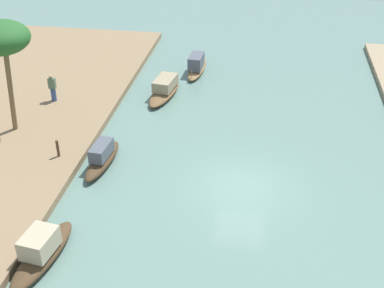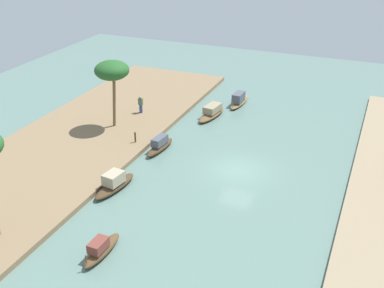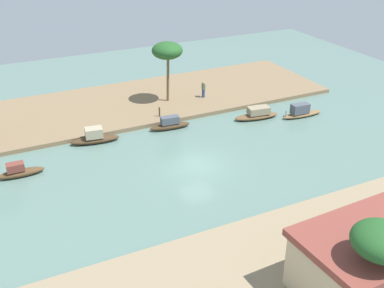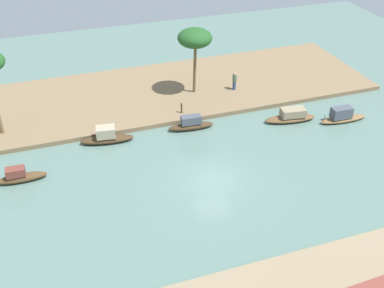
% 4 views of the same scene
% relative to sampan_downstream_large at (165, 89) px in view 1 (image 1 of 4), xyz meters
% --- Properties ---
extents(river_water, '(66.95, 66.95, 0.00)m').
position_rel_sampan_downstream_large_xyz_m(river_water, '(8.97, 5.49, -0.44)').
color(river_water, slate).
rests_on(river_water, ground).
extents(sampan_downstream_large, '(4.43, 1.82, 1.14)m').
position_rel_sampan_downstream_large_xyz_m(sampan_downstream_large, '(0.00, 0.00, 0.00)').
color(sampan_downstream_large, brown).
rests_on(sampan_downstream_large, river_water).
extents(sampan_upstream_small, '(4.23, 1.18, 1.30)m').
position_rel_sampan_downstream_large_xyz_m(sampan_upstream_small, '(-4.00, 1.41, 0.04)').
color(sampan_upstream_small, brown).
rests_on(sampan_upstream_small, river_water).
extents(sampan_near_left_bank, '(4.18, 1.66, 1.35)m').
position_rel_sampan_downstream_large_xyz_m(sampan_near_left_bank, '(14.97, -1.68, 0.05)').
color(sampan_near_left_bank, '#47331E').
rests_on(sampan_near_left_bank, river_water).
extents(sampan_with_red_awning, '(3.78, 1.21, 1.20)m').
position_rel_sampan_downstream_large_xyz_m(sampan_with_red_awning, '(8.22, -1.44, 0.00)').
color(sampan_with_red_awning, '#47331E').
rests_on(sampan_with_red_awning, river_water).
extents(person_on_near_bank, '(0.32, 0.43, 1.66)m').
position_rel_sampan_downstream_large_xyz_m(person_on_near_bank, '(2.43, -6.25, 0.71)').
color(person_on_near_bank, '#33477A').
rests_on(person_on_near_bank, riverbank_left).
extents(mooring_post, '(0.14, 0.14, 0.90)m').
position_rel_sampan_downstream_large_xyz_m(mooring_post, '(8.31, -3.64, 0.38)').
color(mooring_post, '#4C3823').
rests_on(mooring_post, riverbank_left).
extents(palm_tree_left_near, '(2.96, 2.96, 5.95)m').
position_rel_sampan_downstream_large_xyz_m(palm_tree_left_near, '(6.04, -6.85, 5.00)').
color(palm_tree_left_near, brown).
rests_on(palm_tree_left_near, riverbank_left).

